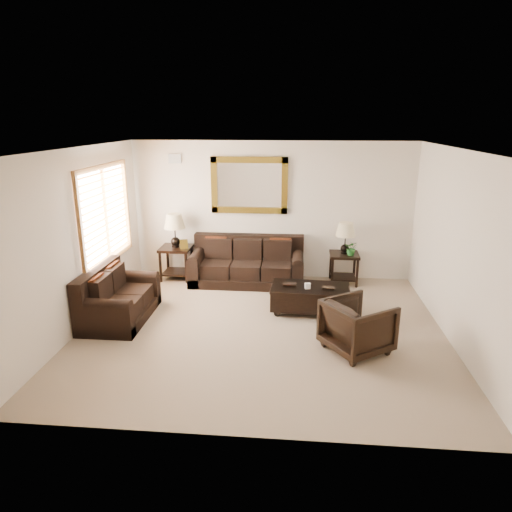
# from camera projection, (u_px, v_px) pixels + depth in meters

# --- Properties ---
(room) EXTENTS (5.51, 5.01, 2.71)m
(room) POSITION_uv_depth(u_px,v_px,m) (262.00, 244.00, 6.62)
(room) COLOR gray
(room) RESTS_ON ground
(window) EXTENTS (0.07, 1.96, 1.66)m
(window) POSITION_uv_depth(u_px,v_px,m) (106.00, 215.00, 7.66)
(window) COLOR white
(window) RESTS_ON room
(mirror) EXTENTS (1.50, 0.06, 1.10)m
(mirror) POSITION_uv_depth(u_px,v_px,m) (249.00, 185.00, 8.87)
(mirror) COLOR #4E380F
(mirror) RESTS_ON room
(air_vent) EXTENTS (0.25, 0.02, 0.18)m
(air_vent) POSITION_uv_depth(u_px,v_px,m) (175.00, 159.00, 8.86)
(air_vent) COLOR #999999
(air_vent) RESTS_ON room
(sofa) EXTENTS (2.18, 0.94, 0.89)m
(sofa) POSITION_uv_depth(u_px,v_px,m) (247.00, 266.00, 8.93)
(sofa) COLOR black
(sofa) RESTS_ON room
(loveseat) EXTENTS (0.89, 1.50, 0.84)m
(loveseat) POSITION_uv_depth(u_px,v_px,m) (116.00, 301.00, 7.28)
(loveseat) COLOR black
(loveseat) RESTS_ON room
(end_table_left) EXTENTS (0.60, 0.60, 1.32)m
(end_table_left) POSITION_uv_depth(u_px,v_px,m) (175.00, 237.00, 8.99)
(end_table_left) COLOR black
(end_table_left) RESTS_ON room
(end_table_right) EXTENTS (0.55, 0.55, 1.21)m
(end_table_right) POSITION_uv_depth(u_px,v_px,m) (345.00, 244.00, 8.74)
(end_table_right) COLOR black
(end_table_right) RESTS_ON room
(coffee_table) EXTENTS (1.32, 0.76, 0.54)m
(coffee_table) POSITION_uv_depth(u_px,v_px,m) (310.00, 296.00, 7.57)
(coffee_table) COLOR black
(coffee_table) RESTS_ON room
(armchair) EXTENTS (1.05, 1.06, 0.81)m
(armchair) POSITION_uv_depth(u_px,v_px,m) (358.00, 324.00, 6.24)
(armchair) COLOR black
(armchair) RESTS_ON floor
(potted_plant) EXTENTS (0.33, 0.35, 0.22)m
(potted_plant) POSITION_uv_depth(u_px,v_px,m) (352.00, 250.00, 8.66)
(potted_plant) COLOR #1E571D
(potted_plant) RESTS_ON end_table_right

